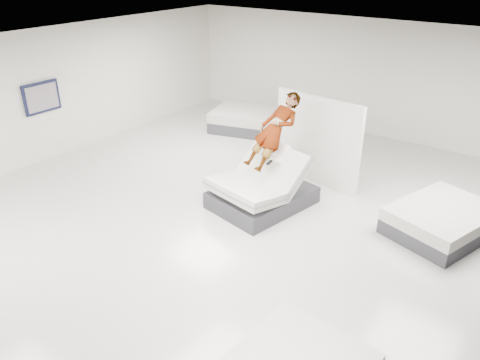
{
  "coord_description": "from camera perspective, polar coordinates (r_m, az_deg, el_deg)",
  "views": [
    {
      "loc": [
        4.48,
        -5.61,
        4.82
      ],
      "look_at": [
        -0.08,
        0.65,
        1.0
      ],
      "focal_mm": 35.0,
      "sensor_mm": 36.0,
      "label": 1
    }
  ],
  "objects": [
    {
      "name": "room",
      "position": [
        7.87,
        -2.33,
        2.08
      ],
      "size": [
        14.0,
        14.04,
        3.2
      ],
      "color": "beige",
      "rests_on": "ground"
    },
    {
      "name": "hero_bed",
      "position": [
        9.66,
        2.63,
        -1.12
      ],
      "size": [
        1.85,
        2.23,
        1.28
      ],
      "color": "#35353A",
      "rests_on": "floor"
    },
    {
      "name": "person",
      "position": [
        9.51,
        4.16,
        4.31
      ],
      "size": [
        0.95,
        1.73,
        1.39
      ],
      "primitive_type": "imported",
      "rotation": [
        0.92,
        0.0,
        -0.2
      ],
      "color": "slate",
      "rests_on": "hero_bed"
    },
    {
      "name": "remote",
      "position": [
        9.22,
        3.6,
        2.14
      ],
      "size": [
        0.08,
        0.15,
        0.08
      ],
      "primitive_type": "cube",
      "rotation": [
        0.35,
        0.0,
        -0.2
      ],
      "color": "black",
      "rests_on": "person"
    },
    {
      "name": "divider_panel",
      "position": [
        10.6,
        9.34,
        4.79
      ],
      "size": [
        2.2,
        0.4,
        2.01
      ],
      "primitive_type": "cube",
      "rotation": [
        0.0,
        0.0,
        -0.14
      ],
      "color": "white",
      "rests_on": "floor"
    },
    {
      "name": "flat_bed_right_far",
      "position": [
        9.57,
        23.42,
        -4.55
      ],
      "size": [
        1.97,
        2.28,
        0.53
      ],
      "color": "#35353A",
      "rests_on": "floor"
    },
    {
      "name": "flat_bed_left_far",
      "position": [
        13.95,
        1.46,
        7.34
      ],
      "size": [
        2.54,
        2.17,
        0.6
      ],
      "color": "#35353A",
      "rests_on": "floor"
    },
    {
      "name": "wall_poster",
      "position": [
        12.5,
        -23.02,
        9.25
      ],
      "size": [
        0.06,
        0.95,
        0.75
      ],
      "color": "black",
      "rests_on": "wall_left"
    }
  ]
}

